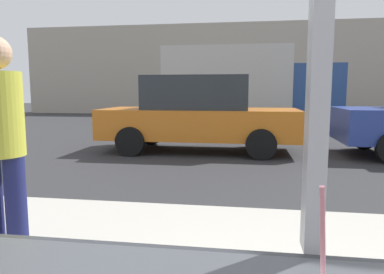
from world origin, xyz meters
name	(u,v)px	position (x,y,z in m)	size (l,w,h in m)	color
ground_plane	(255,149)	(0.00, 8.00, 0.00)	(60.00, 60.00, 0.00)	#2D2D30
building_facade_far	(252,70)	(0.00, 21.25, 2.66)	(28.00, 1.20, 5.32)	#A89E8E
parked_car_orange	(199,114)	(-1.32, 7.48, 0.88)	(4.51, 1.92, 1.75)	orange
box_truck	(246,85)	(-0.29, 13.03, 1.63)	(6.37, 2.44, 3.01)	beige
pedestrian	(0,142)	(-1.82, 1.27, 1.07)	(0.32, 0.32, 1.63)	navy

